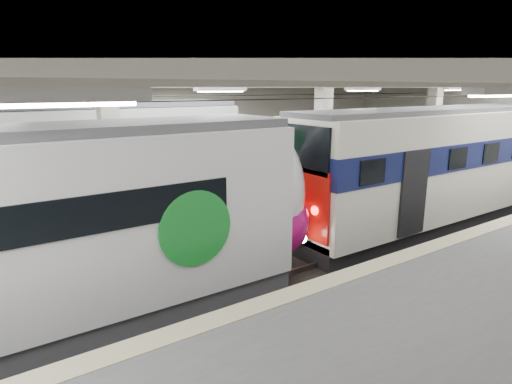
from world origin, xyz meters
TOP-DOWN VIEW (x-y plane):
  - station_hall at (0.00, -1.74)m, footprint 36.00×24.00m
  - modern_emu at (-4.77, -0.00)m, footprint 13.21×2.73m
  - older_rer at (7.85, 0.00)m, footprint 12.99×2.87m
  - far_train at (-5.15, 5.50)m, footprint 14.30×3.23m

SIDE VIEW (x-z plane):
  - modern_emu at x=-4.77m, z-range -0.03..4.26m
  - older_rer at x=7.85m, z-range 0.11..4.41m
  - far_train at x=-5.15m, z-range 0.07..4.61m
  - station_hall at x=0.00m, z-range 0.37..6.12m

